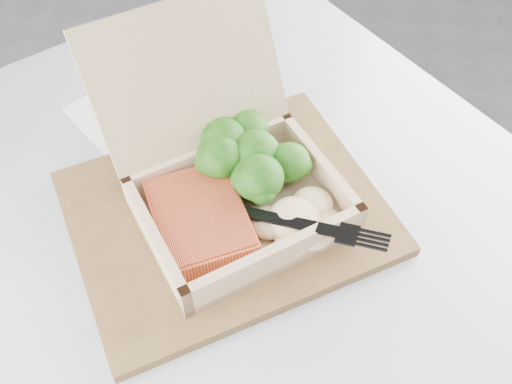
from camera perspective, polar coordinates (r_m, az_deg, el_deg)
cafe_table at (r=0.77m, az=-4.40°, el=-11.23°), size 0.77×0.77×0.71m
serving_tray at (r=0.61m, az=-2.98°, el=-2.06°), size 0.37×0.32×0.01m
takeout_container at (r=0.58m, az=-3.23°, el=2.58°), size 0.23×0.26×0.17m
salmon_fillet at (r=0.57m, az=-5.64°, el=-2.74°), size 0.12×0.14×0.02m
broccoli_pile at (r=0.60m, az=-0.10°, el=3.37°), size 0.13×0.13×0.05m
mashed_potatoes at (r=0.57m, az=3.81°, el=-2.75°), size 0.09×0.08×0.03m
plastic_fork at (r=0.56m, az=0.21°, el=-2.09°), size 0.11×0.15×0.02m
receipt at (r=0.72m, az=-13.28°, el=6.40°), size 0.09×0.16×0.00m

